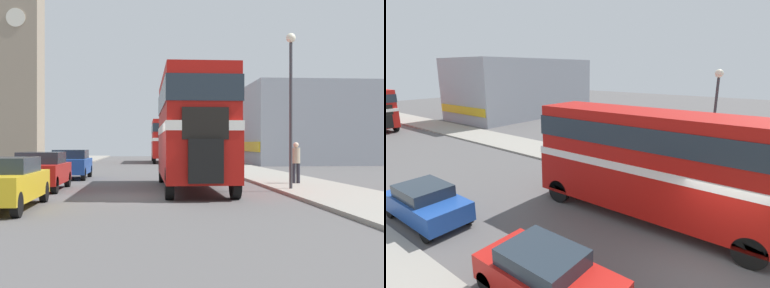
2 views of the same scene
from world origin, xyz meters
The scene contains 11 objects.
ground_plane centered at (0.00, 0.00, 0.00)m, with size 120.00×120.00×0.00m, color #565454.
sidewalk_right centered at (6.75, 0.00, 0.06)m, with size 3.50×120.00×0.12m.
double_decker_bus centered at (1.95, 3.08, 2.61)m, with size 2.45×9.79×4.41m.
bus_distant centered at (1.99, 34.31, 2.41)m, with size 2.50×10.44×4.04m.
car_parked_near centered at (-3.83, -2.94, 0.75)m, with size 1.83×4.41×1.42m.
car_parked_mid centered at (-3.94, 3.16, 0.77)m, with size 1.79×4.06×1.48m.
car_parked_far centered at (-3.74, 9.98, 0.77)m, with size 1.84×3.90×1.50m.
pedestrian_walking centered at (6.53, 4.34, 1.11)m, with size 0.35×0.35×1.75m.
street_lamp centered at (5.57, 1.70, 3.96)m, with size 0.36×0.36×5.86m.
church_tower centered at (-14.02, 43.93, 14.71)m, with size 4.78×4.78×28.79m.
shop_building_block centered at (18.17, 28.31, 3.55)m, with size 17.87×8.75×7.11m.
Camera 1 is at (0.11, -18.03, 1.80)m, focal length 50.00 mm.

